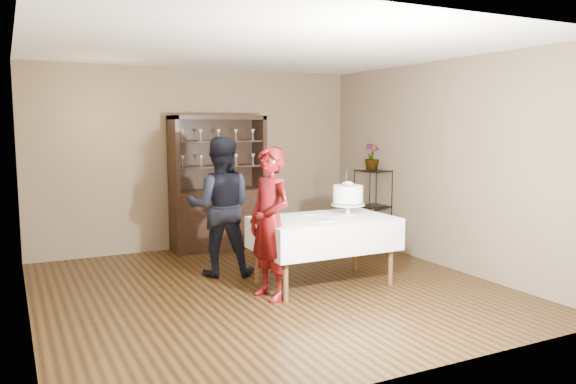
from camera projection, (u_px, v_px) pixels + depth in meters
name	position (u px, v px, depth m)	size (l,w,h in m)	color
floor	(269.00, 288.00, 6.44)	(5.00, 5.00, 0.00)	black
ceiling	(268.00, 48.00, 6.11)	(5.00, 5.00, 0.00)	white
back_wall	(199.00, 159.00, 8.49)	(5.00, 0.02, 2.70)	brown
wall_left	(22.00, 182.00, 5.16)	(0.02, 5.00, 2.70)	brown
wall_right	(441.00, 164.00, 7.39)	(0.02, 5.00, 2.70)	brown
china_hutch	(218.00, 205.00, 8.45)	(1.40, 0.48, 2.00)	black
plant_etagere	(373.00, 206.00, 8.44)	(0.42, 0.42, 1.20)	black
cake_table	(324.00, 233.00, 6.54)	(1.59, 0.98, 0.80)	silver
woman	(270.00, 223.00, 6.00)	(0.60, 0.39, 1.64)	#3D0705
man	(220.00, 207.00, 6.94)	(0.84, 0.65, 1.72)	black
cake	(348.00, 196.00, 6.71)	(0.45, 0.45, 0.55)	white
plate_near	(325.00, 220.00, 6.29)	(0.21, 0.21, 0.01)	white
plate_far	(308.00, 214.00, 6.73)	(0.16, 0.16, 0.01)	white
potted_plant	(372.00, 157.00, 8.40)	(0.22, 0.22, 0.40)	#406A32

